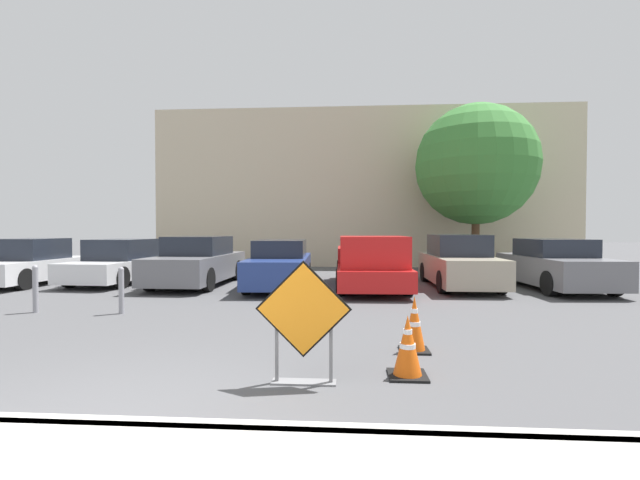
% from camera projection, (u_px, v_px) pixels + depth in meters
% --- Properties ---
extents(ground_plane, '(96.00, 96.00, 0.00)m').
position_uv_depth(ground_plane, '(279.00, 285.00, 13.67)').
color(ground_plane, '#4C4C4F').
extents(curb_lip, '(30.54, 0.20, 0.14)m').
position_uv_depth(curb_lip, '(93.00, 428.00, 3.69)').
color(curb_lip, '#ADAAA3').
rests_on(curb_lip, ground_plane).
extents(road_closed_sign, '(1.11, 0.20, 1.43)m').
position_uv_depth(road_closed_sign, '(303.00, 319.00, 4.91)').
color(road_closed_sign, black).
rests_on(road_closed_sign, ground_plane).
extents(traffic_cone_nearest, '(0.47, 0.47, 0.75)m').
position_uv_depth(traffic_cone_nearest, '(408.00, 347.00, 5.18)').
color(traffic_cone_nearest, black).
rests_on(traffic_cone_nearest, ground_plane).
extents(traffic_cone_second, '(0.43, 0.43, 0.81)m').
position_uv_depth(traffic_cone_second, '(414.00, 324.00, 6.25)').
color(traffic_cone_second, black).
rests_on(traffic_cone_second, ground_plane).
extents(parked_car_nearest, '(1.83, 4.03, 1.49)m').
position_uv_depth(parked_car_nearest, '(30.00, 264.00, 13.91)').
color(parked_car_nearest, silver).
rests_on(parked_car_nearest, ground_plane).
extents(parked_car_second, '(2.11, 4.28, 1.46)m').
position_uv_depth(parked_car_second, '(121.00, 263.00, 14.28)').
color(parked_car_second, silver).
rests_on(parked_car_second, ground_plane).
extents(parked_car_third, '(2.01, 4.63, 1.56)m').
position_uv_depth(parked_car_third, '(198.00, 262.00, 13.75)').
color(parked_car_third, slate).
rests_on(parked_car_third, ground_plane).
extents(parked_car_fourth, '(1.94, 4.65, 1.46)m').
position_uv_depth(parked_car_fourth, '(280.00, 265.00, 13.15)').
color(parked_car_fourth, navy).
rests_on(parked_car_fourth, ground_plane).
extents(pickup_truck, '(2.12, 5.42, 1.60)m').
position_uv_depth(pickup_truck, '(371.00, 265.00, 12.78)').
color(pickup_truck, red).
rests_on(pickup_truck, ground_plane).
extents(parked_car_fifth, '(1.83, 4.57, 1.63)m').
position_uv_depth(parked_car_fifth, '(458.00, 263.00, 13.28)').
color(parked_car_fifth, '#A39984').
rests_on(parked_car_fifth, ground_plane).
extents(parked_car_sixth, '(2.08, 4.32, 1.50)m').
position_uv_depth(parked_car_sixth, '(555.00, 266.00, 12.76)').
color(parked_car_sixth, slate).
rests_on(parked_car_sixth, ground_plane).
extents(bollard_nearest, '(0.12, 0.12, 1.00)m').
position_uv_depth(bollard_nearest, '(121.00, 289.00, 9.06)').
color(bollard_nearest, gray).
rests_on(bollard_nearest, ground_plane).
extents(bollard_second, '(0.12, 0.12, 1.02)m').
position_uv_depth(bollard_second, '(35.00, 288.00, 9.19)').
color(bollard_second, gray).
rests_on(bollard_second, ground_plane).
extents(building_facade_backdrop, '(20.30, 5.00, 7.62)m').
position_uv_depth(building_facade_backdrop, '(362.00, 191.00, 22.72)').
color(building_facade_backdrop, beige).
rests_on(building_facade_backdrop, ground_plane).
extents(street_tree_behind_lot, '(4.93, 4.93, 6.92)m').
position_uv_depth(street_tree_behind_lot, '(476.00, 165.00, 17.57)').
color(street_tree_behind_lot, '#513823').
rests_on(street_tree_behind_lot, ground_plane).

